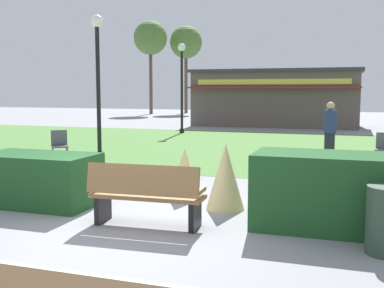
% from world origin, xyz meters
% --- Properties ---
extents(ground_plane, '(80.00, 80.00, 0.00)m').
position_xyz_m(ground_plane, '(0.00, 0.00, 0.00)').
color(ground_plane, gray).
extents(lawn_patch, '(36.00, 12.00, 0.01)m').
position_xyz_m(lawn_patch, '(0.00, 10.31, 0.00)').
color(lawn_patch, '#4C7A38').
rests_on(lawn_patch, ground_plane).
extents(park_bench, '(1.72, 0.61, 0.95)m').
position_xyz_m(park_bench, '(0.31, 0.08, 0.48)').
color(park_bench, olive).
rests_on(park_bench, ground_plane).
extents(hedge_left, '(2.06, 1.10, 0.90)m').
position_xyz_m(hedge_left, '(-2.05, 0.73, 0.45)').
color(hedge_left, '#1E4C23').
rests_on(hedge_left, ground_plane).
extents(hedge_right, '(2.71, 1.10, 1.10)m').
position_xyz_m(hedge_right, '(3.14, 0.83, 0.55)').
color(hedge_right, '#1E4C23').
rests_on(hedge_right, ground_plane).
extents(ornamental_grass_behind_left, '(0.65, 0.65, 1.12)m').
position_xyz_m(ornamental_grass_behind_left, '(1.15, 1.46, 0.56)').
color(ornamental_grass_behind_left, '#D1BC7F').
rests_on(ornamental_grass_behind_left, ground_plane).
extents(ornamental_grass_behind_right, '(0.62, 0.62, 0.94)m').
position_xyz_m(ornamental_grass_behind_right, '(0.24, 1.99, 0.47)').
color(ornamental_grass_behind_right, '#D1BC7F').
rests_on(ornamental_grass_behind_right, ground_plane).
extents(lamppost_mid, '(0.36, 0.36, 4.15)m').
position_xyz_m(lamppost_mid, '(-3.86, 6.07, 2.61)').
color(lamppost_mid, black).
rests_on(lamppost_mid, ground_plane).
extents(lamppost_far, '(0.36, 0.36, 4.15)m').
position_xyz_m(lamppost_far, '(-4.41, 14.72, 2.61)').
color(lamppost_far, black).
rests_on(lamppost_far, ground_plane).
extents(food_kiosk, '(9.22, 4.07, 3.13)m').
position_xyz_m(food_kiosk, '(-0.94, 20.66, 1.58)').
color(food_kiosk, '#594C47').
rests_on(food_kiosk, ground_plane).
extents(cafe_chair_west, '(0.62, 0.62, 0.89)m').
position_xyz_m(cafe_chair_west, '(-4.58, 5.12, 0.53)').
color(cafe_chair_west, '#4C5156').
rests_on(cafe_chair_west, ground_plane).
extents(cafe_chair_east, '(0.49, 0.49, 0.89)m').
position_xyz_m(cafe_chair_east, '(3.97, 7.18, 0.53)').
color(cafe_chair_east, '#4C5156').
rests_on(cafe_chair_east, ground_plane).
extents(person_strolling, '(0.34, 0.34, 1.69)m').
position_xyz_m(person_strolling, '(2.58, 7.25, 0.86)').
color(person_strolling, '#23232D').
rests_on(person_strolling, ground_plane).
extents(parked_car_west_slot, '(4.20, 2.06, 1.20)m').
position_xyz_m(parked_car_west_slot, '(-5.32, 27.29, 0.64)').
color(parked_car_west_slot, maroon).
rests_on(parked_car_west_slot, ground_plane).
extents(parked_car_center_slot, '(4.35, 2.36, 1.20)m').
position_xyz_m(parked_car_center_slot, '(0.03, 27.29, 0.64)').
color(parked_car_center_slot, navy).
rests_on(parked_car_center_slot, ground_plane).
extents(tree_left_bg, '(2.80, 2.80, 7.53)m').
position_xyz_m(tree_left_bg, '(-10.71, 33.29, 6.07)').
color(tree_left_bg, brown).
rests_on(tree_left_bg, ground_plane).
extents(tree_right_bg, '(2.80, 2.80, 7.74)m').
position_xyz_m(tree_right_bg, '(-12.99, 30.83, 6.27)').
color(tree_right_bg, brown).
rests_on(tree_right_bg, ground_plane).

